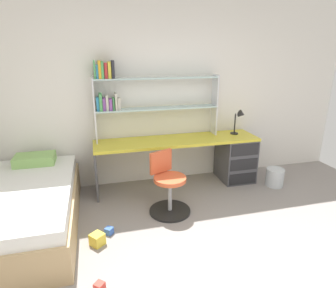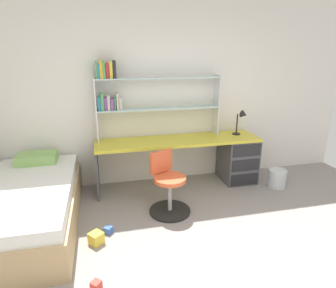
{
  "view_description": "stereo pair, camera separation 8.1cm",
  "coord_description": "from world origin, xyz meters",
  "px_view_note": "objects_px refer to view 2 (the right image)",
  "views": [
    {
      "loc": [
        -1.06,
        -1.53,
        1.95
      ],
      "look_at": [
        -0.25,
        1.61,
        0.9
      ],
      "focal_mm": 30.87,
      "sensor_mm": 36.0,
      "label": 1
    },
    {
      "loc": [
        -0.98,
        -1.55,
        1.95
      ],
      "look_at": [
        -0.25,
        1.61,
        0.9
      ],
      "focal_mm": 30.87,
      "sensor_mm": 36.0,
      "label": 2
    }
  ],
  "objects_px": {
    "desk_lamp": "(242,118)",
    "toy_block_yellow_5": "(96,238)",
    "bed_platform": "(29,207)",
    "desk": "(220,156)",
    "toy_block_red_0": "(96,285)",
    "swivel_chair": "(168,190)",
    "bookshelf_hutch": "(139,94)",
    "waste_bin": "(277,178)",
    "toy_block_blue_1": "(108,230)"
  },
  "relations": [
    {
      "from": "desk",
      "to": "bookshelf_hutch",
      "type": "height_order",
      "value": "bookshelf_hutch"
    },
    {
      "from": "desk_lamp",
      "to": "swivel_chair",
      "type": "distance_m",
      "value": 1.64
    },
    {
      "from": "desk_lamp",
      "to": "swivel_chair",
      "type": "xyz_separation_m",
      "value": [
        -1.31,
        -0.72,
        -0.68
      ]
    },
    {
      "from": "bookshelf_hutch",
      "to": "bed_platform",
      "type": "height_order",
      "value": "bookshelf_hutch"
    },
    {
      "from": "waste_bin",
      "to": "toy_block_red_0",
      "type": "relative_size",
      "value": 3.51
    },
    {
      "from": "toy_block_blue_1",
      "to": "desk",
      "type": "bearing_deg",
      "value": 30.03
    },
    {
      "from": "bookshelf_hutch",
      "to": "desk_lamp",
      "type": "xyz_separation_m",
      "value": [
        1.53,
        -0.14,
        -0.4
      ]
    },
    {
      "from": "bookshelf_hutch",
      "to": "bed_platform",
      "type": "distance_m",
      "value": 1.98
    },
    {
      "from": "bookshelf_hutch",
      "to": "waste_bin",
      "type": "relative_size",
      "value": 6.63
    },
    {
      "from": "desk",
      "to": "desk_lamp",
      "type": "distance_m",
      "value": 0.65
    },
    {
      "from": "swivel_chair",
      "to": "desk",
      "type": "bearing_deg",
      "value": 35.54
    },
    {
      "from": "toy_block_yellow_5",
      "to": "bed_platform",
      "type": "bearing_deg",
      "value": 146.89
    },
    {
      "from": "swivel_chair",
      "to": "toy_block_red_0",
      "type": "height_order",
      "value": "swivel_chair"
    },
    {
      "from": "desk",
      "to": "desk_lamp",
      "type": "relative_size",
      "value": 6.23
    },
    {
      "from": "toy_block_yellow_5",
      "to": "swivel_chair",
      "type": "bearing_deg",
      "value": 27.61
    },
    {
      "from": "toy_block_red_0",
      "to": "swivel_chair",
      "type": "bearing_deg",
      "value": 50.98
    },
    {
      "from": "desk_lamp",
      "to": "toy_block_yellow_5",
      "type": "bearing_deg",
      "value": -151.72
    },
    {
      "from": "bookshelf_hutch",
      "to": "toy_block_red_0",
      "type": "height_order",
      "value": "bookshelf_hutch"
    },
    {
      "from": "toy_block_blue_1",
      "to": "swivel_chair",
      "type": "bearing_deg",
      "value": 22.07
    },
    {
      "from": "bed_platform",
      "to": "waste_bin",
      "type": "distance_m",
      "value": 3.38
    },
    {
      "from": "bookshelf_hutch",
      "to": "toy_block_yellow_5",
      "type": "height_order",
      "value": "bookshelf_hutch"
    },
    {
      "from": "desk_lamp",
      "to": "waste_bin",
      "type": "xyz_separation_m",
      "value": [
        0.43,
        -0.41,
        -0.85
      ]
    },
    {
      "from": "bookshelf_hutch",
      "to": "waste_bin",
      "type": "xyz_separation_m",
      "value": [
        1.96,
        -0.55,
        -1.25
      ]
    },
    {
      "from": "toy_block_yellow_5",
      "to": "desk",
      "type": "bearing_deg",
      "value": 31.9
    },
    {
      "from": "swivel_chair",
      "to": "desk_lamp",
      "type": "bearing_deg",
      "value": 28.73
    },
    {
      "from": "desk_lamp",
      "to": "toy_block_yellow_5",
      "type": "height_order",
      "value": "desk_lamp"
    },
    {
      "from": "bed_platform",
      "to": "desk_lamp",
      "type": "bearing_deg",
      "value": 13.5
    },
    {
      "from": "bookshelf_hutch",
      "to": "toy_block_yellow_5",
      "type": "distance_m",
      "value": 1.99
    },
    {
      "from": "bed_platform",
      "to": "toy_block_red_0",
      "type": "height_order",
      "value": "bed_platform"
    },
    {
      "from": "bed_platform",
      "to": "waste_bin",
      "type": "xyz_separation_m",
      "value": [
        3.37,
        0.3,
        -0.13
      ]
    },
    {
      "from": "desk_lamp",
      "to": "desk",
      "type": "bearing_deg",
      "value": -175.7
    },
    {
      "from": "desk_lamp",
      "to": "toy_block_yellow_5",
      "type": "relative_size",
      "value": 3.01
    },
    {
      "from": "desk",
      "to": "waste_bin",
      "type": "relative_size",
      "value": 8.9
    },
    {
      "from": "desk_lamp",
      "to": "toy_block_red_0",
      "type": "height_order",
      "value": "desk_lamp"
    },
    {
      "from": "bookshelf_hutch",
      "to": "desk_lamp",
      "type": "bearing_deg",
      "value": -5.29
    },
    {
      "from": "toy_block_red_0",
      "to": "toy_block_yellow_5",
      "type": "bearing_deg",
      "value": 90.17
    },
    {
      "from": "toy_block_yellow_5",
      "to": "toy_block_blue_1",
      "type": "bearing_deg",
      "value": 50.63
    },
    {
      "from": "desk",
      "to": "toy_block_yellow_5",
      "type": "height_order",
      "value": "desk"
    },
    {
      "from": "waste_bin",
      "to": "bed_platform",
      "type": "bearing_deg",
      "value": -174.94
    },
    {
      "from": "desk",
      "to": "toy_block_yellow_5",
      "type": "bearing_deg",
      "value": -148.1
    },
    {
      "from": "bed_platform",
      "to": "waste_bin",
      "type": "relative_size",
      "value": 7.3
    },
    {
      "from": "desk_lamp",
      "to": "bed_platform",
      "type": "bearing_deg",
      "value": -166.5
    },
    {
      "from": "desk",
      "to": "toy_block_red_0",
      "type": "distance_m",
      "value": 2.61
    },
    {
      "from": "swivel_chair",
      "to": "toy_block_blue_1",
      "type": "height_order",
      "value": "swivel_chair"
    },
    {
      "from": "toy_block_red_0",
      "to": "desk",
      "type": "bearing_deg",
      "value": 43.94
    },
    {
      "from": "waste_bin",
      "to": "toy_block_red_0",
      "type": "height_order",
      "value": "waste_bin"
    },
    {
      "from": "desk",
      "to": "toy_block_blue_1",
      "type": "xyz_separation_m",
      "value": [
        -1.73,
        -1.0,
        -0.38
      ]
    },
    {
      "from": "bed_platform",
      "to": "waste_bin",
      "type": "bearing_deg",
      "value": 5.06
    },
    {
      "from": "toy_block_red_0",
      "to": "desk_lamp",
      "type": "bearing_deg",
      "value": 39.56
    },
    {
      "from": "desk_lamp",
      "to": "waste_bin",
      "type": "relative_size",
      "value": 1.43
    }
  ]
}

